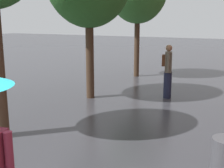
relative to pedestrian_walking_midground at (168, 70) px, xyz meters
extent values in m
cylinder|color=#473323|center=(-2.28, -1.12, 0.42)|extent=(0.26, 0.26, 2.70)
cylinder|color=#473323|center=(-2.36, 3.09, 0.44)|extent=(0.23, 0.23, 2.74)
cylinder|color=maroon|center=(0.46, -7.28, 0.23)|extent=(0.09, 0.09, 0.56)
cylinder|color=#1E233D|center=(0.01, 0.00, -0.50)|extent=(0.26, 0.26, 0.87)
cube|color=#665B4C|center=(0.01, 0.00, 0.27)|extent=(0.32, 0.45, 0.65)
sphere|color=#9E7051|center=(0.01, 0.00, 0.72)|extent=(0.21, 0.21, 0.21)
cylinder|color=#665B4C|center=(-0.06, 0.24, 0.30)|extent=(0.09, 0.09, 0.59)
cylinder|color=#665B4C|center=(0.08, -0.24, 0.30)|extent=(0.09, 0.09, 0.59)
cube|color=#592D19|center=(-0.12, -0.04, 0.32)|extent=(0.21, 0.29, 0.36)
camera|label=1|loc=(2.68, -9.31, 1.62)|focal=47.40mm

